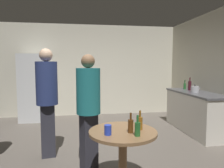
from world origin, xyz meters
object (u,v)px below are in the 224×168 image
(beer_bottle_on_counter, at_px, (185,86))
(person_in_teal_shirt, at_px, (88,103))
(foreground_table, at_px, (123,139))
(refrigerator, at_px, (34,88))
(beer_bottle_green, at_px, (137,128))
(wine_bottle_on_counter, at_px, (190,85))
(plastic_cup_blue, at_px, (108,130))
(beer_bottle_amber, at_px, (140,123))
(kettle, at_px, (195,89))
(beer_bottle_brown, at_px, (131,125))
(person_in_navy_shirt, at_px, (47,94))

(beer_bottle_on_counter, distance_m, person_in_teal_shirt, 3.15)
(beer_bottle_on_counter, relative_size, foreground_table, 0.29)
(refrigerator, height_order, beer_bottle_green, refrigerator)
(wine_bottle_on_counter, distance_m, plastic_cup_blue, 3.35)
(foreground_table, bearing_deg, beer_bottle_amber, 3.00)
(kettle, bearing_deg, foreground_table, -136.78)
(beer_bottle_on_counter, height_order, plastic_cup_blue, beer_bottle_on_counter)
(beer_bottle_brown, bearing_deg, beer_bottle_green, -68.92)
(foreground_table, relative_size, plastic_cup_blue, 7.27)
(beer_bottle_on_counter, xyz_separation_m, person_in_teal_shirt, (-2.50, -1.92, -0.02))
(foreground_table, relative_size, person_in_navy_shirt, 0.45)
(refrigerator, relative_size, wine_bottle_on_counter, 5.81)
(foreground_table, distance_m, person_in_teal_shirt, 0.78)
(beer_bottle_on_counter, bearing_deg, plastic_cup_blue, -131.23)
(beer_bottle_amber, relative_size, beer_bottle_green, 1.00)
(person_in_navy_shirt, bearing_deg, beer_bottle_brown, 33.50)
(refrigerator, distance_m, person_in_navy_shirt, 2.51)
(beer_bottle_on_counter, distance_m, person_in_navy_shirt, 3.45)
(refrigerator, distance_m, plastic_cup_blue, 3.94)
(foreground_table, bearing_deg, refrigerator, 116.41)
(plastic_cup_blue, bearing_deg, foreground_table, 31.19)
(person_in_teal_shirt, distance_m, person_in_navy_shirt, 0.82)
(beer_bottle_amber, height_order, plastic_cup_blue, beer_bottle_amber)
(kettle, xyz_separation_m, beer_bottle_on_counter, (0.08, 0.60, 0.01))
(foreground_table, height_order, plastic_cup_blue, plastic_cup_blue)
(kettle, distance_m, beer_bottle_brown, 2.81)
(person_in_teal_shirt, bearing_deg, beer_bottle_on_counter, 99.81)
(beer_bottle_brown, height_order, beer_bottle_green, same)
(plastic_cup_blue, relative_size, person_in_teal_shirt, 0.07)
(refrigerator, distance_m, wine_bottle_on_counter, 4.05)
(beer_bottle_green, xyz_separation_m, plastic_cup_blue, (-0.31, 0.09, -0.03))
(beer_bottle_on_counter, height_order, foreground_table, beer_bottle_on_counter)
(wine_bottle_on_counter, bearing_deg, beer_bottle_green, -128.77)
(beer_bottle_on_counter, bearing_deg, refrigerator, 165.73)
(beer_bottle_on_counter, distance_m, beer_bottle_brown, 3.32)
(refrigerator, bearing_deg, kettle, -22.75)
(beer_bottle_amber, distance_m, beer_bottle_brown, 0.17)
(beer_bottle_brown, distance_m, person_in_navy_shirt, 1.62)
(kettle, xyz_separation_m, beer_bottle_brown, (-1.97, -2.00, -0.15))
(beer_bottle_on_counter, bearing_deg, person_in_teal_shirt, -142.37)
(kettle, height_order, person_in_teal_shirt, person_in_teal_shirt)
(plastic_cup_blue, bearing_deg, beer_bottle_amber, 17.55)
(wine_bottle_on_counter, height_order, beer_bottle_green, wine_bottle_on_counter)
(refrigerator, relative_size, plastic_cup_blue, 16.36)
(wine_bottle_on_counter, xyz_separation_m, person_in_teal_shirt, (-2.50, -1.69, -0.05))
(beer_bottle_brown, xyz_separation_m, plastic_cup_blue, (-0.26, -0.03, -0.03))
(foreground_table, height_order, person_in_teal_shirt, person_in_teal_shirt)
(foreground_table, distance_m, beer_bottle_amber, 0.28)
(person_in_navy_shirt, bearing_deg, person_in_teal_shirt, 42.86)
(beer_bottle_amber, height_order, person_in_navy_shirt, person_in_navy_shirt)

